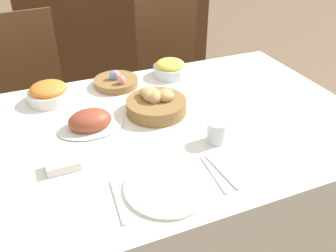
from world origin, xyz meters
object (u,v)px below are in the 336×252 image
object	(u,v)px
chair_far_left	(31,96)
knife	(213,174)
bread_basket	(156,103)
fork	(117,202)
carrot_bowl	(49,93)
dinner_plate	(168,187)
chair_far_right	(174,71)
drinking_cup	(217,132)
ham_platter	(90,122)
egg_basket	(116,81)
spoon	(222,172)
pineapple_bowl	(170,68)
butter_dish	(63,165)
sideboard	(116,37)

from	to	relation	value
chair_far_left	knife	bearing A→B (deg)	-72.93
bread_basket	fork	xyz separation A→B (m)	(-0.29, -0.45, -0.04)
carrot_bowl	fork	xyz separation A→B (m)	(0.11, -0.71, -0.04)
chair_far_left	dinner_plate	distance (m)	1.27
fork	carrot_bowl	bearing A→B (deg)	102.27
chair_far_right	knife	world-z (taller)	chair_far_right
chair_far_right	drinking_cup	size ratio (longest dim) A/B	11.95
ham_platter	chair_far_right	bearing A→B (deg)	48.40
chair_far_right	fork	size ratio (longest dim) A/B	5.05
egg_basket	spoon	distance (m)	0.76
pineapple_bowl	knife	world-z (taller)	pineapple_bowl
chair_far_left	pineapple_bowl	bearing A→B (deg)	-39.59
ham_platter	butter_dish	distance (m)	0.25
sideboard	chair_far_left	bearing A→B (deg)	-129.49
butter_dish	bread_basket	bearing A→B (deg)	29.14
egg_basket	dinner_plate	size ratio (longest dim) A/B	0.76
fork	chair_far_left	bearing A→B (deg)	102.74
spoon	ham_platter	bearing A→B (deg)	124.48
chair_far_left	knife	xyz separation A→B (m)	(0.51, -1.20, 0.20)
chair_far_left	fork	world-z (taller)	chair_far_left
bread_basket	dinner_plate	distance (m)	0.47
bread_basket	spoon	xyz separation A→B (m)	(0.06, -0.45, -0.04)
fork	spoon	size ratio (longest dim) A/B	1.00
ham_platter	carrot_bowl	distance (m)	0.31
ham_platter	drinking_cup	world-z (taller)	drinking_cup
carrot_bowl	ham_platter	bearing A→B (deg)	-67.27
bread_basket	fork	distance (m)	0.54
chair_far_right	fork	distance (m)	1.41
fork	butter_dish	world-z (taller)	butter_dish
bread_basket	butter_dish	bearing A→B (deg)	-150.86
chair_far_left	knife	distance (m)	1.32
sideboard	dinner_plate	size ratio (longest dim) A/B	5.50
chair_far_right	egg_basket	xyz separation A→B (m)	(-0.50, -0.46, 0.22)
chair_far_left	pineapple_bowl	world-z (taller)	chair_far_left
egg_basket	pineapple_bowl	distance (m)	0.28
sideboard	drinking_cup	bearing A→B (deg)	-93.91
knife	carrot_bowl	bearing A→B (deg)	124.82
sideboard	knife	world-z (taller)	sideboard
ham_platter	chair_far_left	bearing A→B (deg)	104.61
spoon	pineapple_bowl	bearing A→B (deg)	76.22
carrot_bowl	chair_far_left	bearing A→B (deg)	99.60
bread_basket	pineapple_bowl	bearing A→B (deg)	57.84
pineapple_bowl	drinking_cup	distance (m)	0.59
dinner_plate	chair_far_right	bearing A→B (deg)	65.87
pineapple_bowl	carrot_bowl	world-z (taller)	carrot_bowl
chair_far_right	fork	world-z (taller)	chair_far_right
carrot_bowl	drinking_cup	bearing A→B (deg)	-46.11
knife	butter_dish	xyz separation A→B (m)	(-0.45, 0.22, 0.01)
fork	spoon	distance (m)	0.35
sideboard	egg_basket	xyz separation A→B (m)	(-0.35, -1.36, 0.26)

